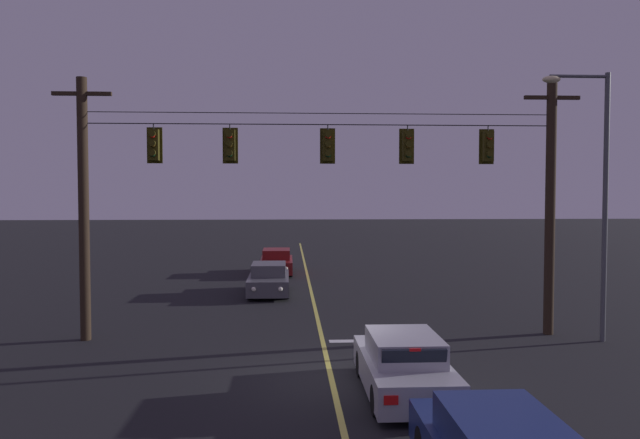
% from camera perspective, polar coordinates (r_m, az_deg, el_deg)
% --- Properties ---
extents(ground_plane, '(180.00, 180.00, 0.00)m').
position_cam_1_polar(ground_plane, '(15.47, 1.06, -14.71)').
color(ground_plane, black).
extents(lane_centre_stripe, '(0.14, 60.00, 0.01)m').
position_cam_1_polar(lane_centre_stripe, '(25.47, -0.60, -7.84)').
color(lane_centre_stripe, '#D1C64C').
rests_on(lane_centre_stripe, ground).
extents(stop_bar_paint, '(3.40, 0.36, 0.01)m').
position_cam_1_polar(stop_bar_paint, '(19.22, 6.03, -11.28)').
color(stop_bar_paint, silver).
rests_on(stop_bar_paint, ground).
extents(signal_span_assembly, '(16.55, 0.32, 8.13)m').
position_cam_1_polar(signal_span_assembly, '(19.07, 0.16, 1.41)').
color(signal_span_assembly, '#2D2116').
rests_on(signal_span_assembly, ground).
extents(traffic_light_leftmost, '(0.48, 0.41, 1.22)m').
position_cam_1_polar(traffic_light_leftmost, '(19.52, -15.42, 6.81)').
color(traffic_light_leftmost, black).
extents(traffic_light_left_inner, '(0.48, 0.41, 1.22)m').
position_cam_1_polar(traffic_light_left_inner, '(19.16, -8.50, 6.95)').
color(traffic_light_left_inner, black).
extents(traffic_light_centre, '(0.48, 0.41, 1.22)m').
position_cam_1_polar(traffic_light_centre, '(19.12, 0.75, 6.99)').
color(traffic_light_centre, black).
extents(traffic_light_right_inner, '(0.48, 0.41, 1.22)m').
position_cam_1_polar(traffic_light_right_inner, '(19.45, 8.26, 6.89)').
color(traffic_light_right_inner, black).
extents(traffic_light_rightmost, '(0.48, 0.41, 1.22)m').
position_cam_1_polar(traffic_light_rightmost, '(20.11, 15.56, 6.68)').
color(traffic_light_rightmost, black).
extents(car_waiting_near_lane, '(1.80, 4.33, 1.39)m').
position_cam_1_polar(car_waiting_near_lane, '(14.27, 7.87, -13.51)').
color(car_waiting_near_lane, '#A5A5AD').
rests_on(car_waiting_near_lane, ground).
extents(car_oncoming_lead, '(1.80, 4.42, 1.39)m').
position_cam_1_polar(car_oncoming_lead, '(27.65, -4.85, -5.68)').
color(car_oncoming_lead, '#4C4C51').
rests_on(car_oncoming_lead, ground).
extents(car_oncoming_trailing, '(1.80, 4.42, 1.39)m').
position_cam_1_polar(car_oncoming_trailing, '(34.49, -4.13, -4.04)').
color(car_oncoming_trailing, maroon).
rests_on(car_oncoming_trailing, ground).
extents(street_lamp_corner, '(2.11, 0.30, 8.23)m').
position_cam_1_polar(street_lamp_corner, '(20.31, 24.57, 3.26)').
color(street_lamp_corner, '#4C4F54').
rests_on(street_lamp_corner, ground).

